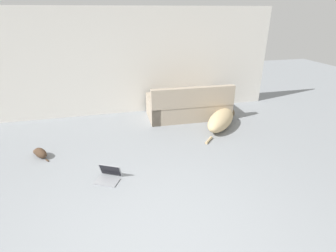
{
  "coord_description": "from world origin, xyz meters",
  "views": [
    {
      "loc": [
        -0.39,
        -1.98,
        2.38
      ],
      "look_at": [
        0.6,
        2.01,
        0.55
      ],
      "focal_mm": 28.0,
      "sensor_mm": 36.0,
      "label": 1
    }
  ],
  "objects_px": {
    "couch": "(189,107)",
    "dog": "(221,119)",
    "cat": "(40,153)",
    "laptop_open": "(109,175)"
  },
  "relations": [
    {
      "from": "couch",
      "to": "dog",
      "type": "relative_size",
      "value": 1.46
    },
    {
      "from": "couch",
      "to": "cat",
      "type": "distance_m",
      "value": 3.33
    },
    {
      "from": "dog",
      "to": "couch",
      "type": "bearing_deg",
      "value": 75.92
    },
    {
      "from": "cat",
      "to": "laptop_open",
      "type": "distance_m",
      "value": 1.49
    },
    {
      "from": "dog",
      "to": "laptop_open",
      "type": "height_order",
      "value": "dog"
    },
    {
      "from": "couch",
      "to": "cat",
      "type": "height_order",
      "value": "couch"
    },
    {
      "from": "dog",
      "to": "cat",
      "type": "height_order",
      "value": "dog"
    },
    {
      "from": "couch",
      "to": "dog",
      "type": "xyz_separation_m",
      "value": [
        0.51,
        -0.76,
        -0.07
      ]
    },
    {
      "from": "cat",
      "to": "laptop_open",
      "type": "height_order",
      "value": "laptop_open"
    },
    {
      "from": "couch",
      "to": "cat",
      "type": "relative_size",
      "value": 4.69
    }
  ]
}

